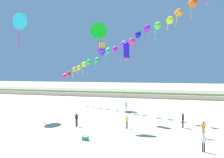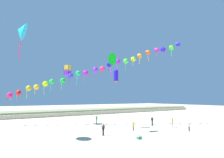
% 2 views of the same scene
% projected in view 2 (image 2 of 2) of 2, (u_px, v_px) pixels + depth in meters
% --- Properties ---
extents(ground_plane, '(240.00, 240.00, 0.00)m').
position_uv_depth(ground_plane, '(137.00, 146.00, 19.30)').
color(ground_plane, beige).
extents(dune_ridge, '(120.00, 11.47, 1.49)m').
position_uv_depth(dune_ridge, '(50.00, 113.00, 53.79)').
color(dune_ridge, beige).
rests_on(dune_ridge, ground).
extents(person_near_left, '(0.23, 0.60, 1.70)m').
position_uv_depth(person_near_left, '(97.00, 119.00, 35.06)').
color(person_near_left, gray).
rests_on(person_near_left, ground).
extents(person_near_right, '(0.51, 0.26, 1.48)m').
position_uv_depth(person_near_right, '(133.00, 125.00, 28.27)').
color(person_near_right, '#726656').
rests_on(person_near_right, ground).
extents(person_mid_center, '(0.53, 0.41, 1.70)m').
position_uv_depth(person_mid_center, '(173.00, 122.00, 31.26)').
color(person_mid_center, gray).
rests_on(person_mid_center, ground).
extents(person_far_left, '(0.24, 0.61, 1.74)m').
position_uv_depth(person_far_left, '(152.00, 121.00, 33.27)').
color(person_far_left, '#282D4C').
rests_on(person_far_left, ground).
extents(person_far_right, '(0.52, 0.20, 1.49)m').
position_uv_depth(person_far_right, '(189.00, 126.00, 27.86)').
color(person_far_right, '#282D4C').
rests_on(person_far_right, ground).
extents(person_far_center, '(0.58, 0.23, 1.66)m').
position_uv_depth(person_far_center, '(103.00, 129.00, 24.55)').
color(person_far_center, black).
rests_on(person_far_center, ground).
extents(kite_banner_string, '(31.75, 17.46, 17.53)m').
position_uv_depth(kite_banner_string, '(98.00, 68.00, 35.61)').
color(kite_banner_string, '#F01A79').
extents(large_kite_low_lead, '(1.88, 2.69, 5.06)m').
position_uv_depth(large_kite_low_lead, '(21.00, 31.00, 22.97)').
color(large_kite_low_lead, '#20CEF0').
extents(large_kite_mid_trail, '(2.15, 1.29, 3.75)m').
position_uv_depth(large_kite_mid_trail, '(111.00, 59.00, 28.24)').
color(large_kite_mid_trail, '#0CCF1B').
extents(large_kite_high_solo, '(1.52, 1.52, 2.01)m').
position_uv_depth(large_kite_high_solo, '(68.00, 70.00, 36.26)').
color(large_kite_high_solo, purple).
extents(large_kite_outer_drift, '(1.10, 1.16, 2.55)m').
position_uv_depth(large_kite_outer_drift, '(116.00, 76.00, 31.98)').
color(large_kite_outer_drift, '#2413D7').
extents(beach_cooler, '(0.58, 0.41, 0.46)m').
position_uv_depth(beach_cooler, '(139.00, 137.00, 22.44)').
color(beach_cooler, '#23844C').
rests_on(beach_cooler, ground).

